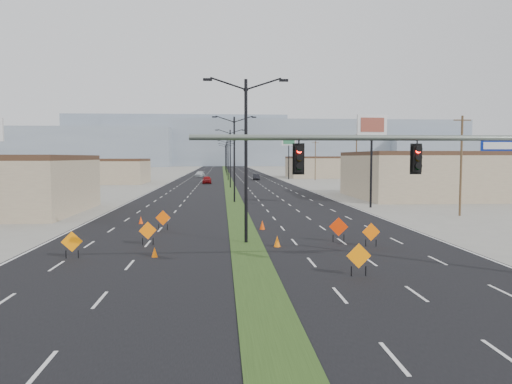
{
  "coord_description": "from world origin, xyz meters",
  "views": [
    {
      "loc": [
        -1.49,
        -18.46,
        5.29
      ],
      "look_at": [
        0.57,
        11.4,
        3.2
      ],
      "focal_mm": 35.0,
      "sensor_mm": 36.0,
      "label": 1
    }
  ],
  "objects": [
    {
      "name": "road_surface",
      "position": [
        0.0,
        100.0,
        0.0
      ],
      "size": [
        25.0,
        400.0,
        0.02
      ],
      "primitive_type": "cube",
      "color": "black",
      "rests_on": "ground"
    },
    {
      "name": "median_strip",
      "position": [
        0.0,
        100.0,
        0.0
      ],
      "size": [
        2.0,
        400.0,
        0.04
      ],
      "primitive_type": "cube",
      "color": "#263F16",
      "rests_on": "ground"
    },
    {
      "name": "construction_sign_2",
      "position": [
        -5.75,
        17.79,
        0.85
      ],
      "size": [
        1.09,
        0.16,
        1.45
      ],
      "rotation": [
        0.0,
        0.0,
        -0.11
      ],
      "color": "#FF5B05",
      "rests_on": "ground"
    },
    {
      "name": "construction_sign_5",
      "position": [
        7.3,
        10.15,
        0.83
      ],
      "size": [
        1.07,
        0.06,
        1.43
      ],
      "rotation": [
        0.0,
        0.0,
        0.01
      ],
      "color": "#FF6905",
      "rests_on": "ground"
    },
    {
      "name": "signal_mast",
      "position": [
        8.56,
        2.0,
        4.79
      ],
      "size": [
        16.3,
        0.6,
        8.0
      ],
      "color": "slate",
      "rests_on": "ground"
    },
    {
      "name": "utility_pole_2",
      "position": [
        20.0,
        95.0,
        4.67
      ],
      "size": [
        1.6,
        0.2,
        9.0
      ],
      "color": "#4C3823",
      "rests_on": "ground"
    },
    {
      "name": "utility_pole_0",
      "position": [
        20.0,
        25.0,
        4.67
      ],
      "size": [
        1.6,
        0.2,
        9.0
      ],
      "color": "#4C3823",
      "rests_on": "ground"
    },
    {
      "name": "pole_sign_east_far",
      "position": [
        14.53,
        100.07,
        8.48
      ],
      "size": [
        3.38,
        0.92,
        10.32
      ],
      "rotation": [
        0.0,
        0.0,
        -0.17
      ],
      "color": "black",
      "rests_on": "ground"
    },
    {
      "name": "pole_sign_east_near",
      "position": [
        14.17,
        32.87,
        7.94
      ],
      "size": [
        3.18,
        0.61,
        9.71
      ],
      "rotation": [
        0.0,
        0.0,
        0.07
      ],
      "color": "black",
      "rests_on": "ground"
    },
    {
      "name": "streetlight_5",
      "position": [
        0.0,
        152.0,
        5.42
      ],
      "size": [
        5.15,
        0.24,
        10.02
      ],
      "color": "black",
      "rests_on": "ground"
    },
    {
      "name": "streetlight_6",
      "position": [
        0.0,
        180.0,
        5.42
      ],
      "size": [
        5.15,
        0.24,
        10.02
      ],
      "color": "black",
      "rests_on": "ground"
    },
    {
      "name": "ground",
      "position": [
        0.0,
        0.0,
        0.0
      ],
      "size": [
        600.0,
        600.0,
        0.0
      ],
      "primitive_type": "plane",
      "color": "gray",
      "rests_on": "ground"
    },
    {
      "name": "cone_0",
      "position": [
        -5.04,
        7.88,
        0.28
      ],
      "size": [
        0.36,
        0.36,
        0.55
      ],
      "primitive_type": "cone",
      "rotation": [
        0.0,
        0.0,
        0.09
      ],
      "color": "#FF6A05",
      "rests_on": "ground"
    },
    {
      "name": "streetlight_0",
      "position": [
        0.0,
        12.0,
        5.42
      ],
      "size": [
        5.15,
        0.24,
        10.02
      ],
      "color": "black",
      "rests_on": "ground"
    },
    {
      "name": "utility_pole_3",
      "position": [
        20.0,
        130.0,
        4.67
      ],
      "size": [
        1.6,
        0.2,
        9.0
      ],
      "color": "#4C3823",
      "rests_on": "ground"
    },
    {
      "name": "construction_sign_1",
      "position": [
        -5.94,
        11.65,
        0.83
      ],
      "size": [
        1.01,
        0.44,
        1.43
      ],
      "rotation": [
        0.0,
        0.0,
        0.39
      ],
      "color": "orange",
      "rests_on": "ground"
    },
    {
      "name": "mesa_east",
      "position": [
        180.0,
        290.0,
        9.0
      ],
      "size": [
        160.0,
        50.0,
        18.0
      ],
      "primitive_type": "cube",
      "color": "gray",
      "rests_on": "ground"
    },
    {
      "name": "mesa_west",
      "position": [
        -120.0,
        280.0,
        11.0
      ],
      "size": [
        180.0,
        50.0,
        22.0
      ],
      "primitive_type": "cube",
      "color": "gray",
      "rests_on": "ground"
    },
    {
      "name": "cone_2",
      "position": [
        1.76,
        10.48,
        0.34
      ],
      "size": [
        0.53,
        0.53,
        0.67
      ],
      "primitive_type": "cone",
      "rotation": [
        0.0,
        0.0,
        0.43
      ],
      "color": "orange",
      "rests_on": "ground"
    },
    {
      "name": "construction_sign_4",
      "position": [
        4.56,
        3.0,
        0.87
      ],
      "size": [
        1.12,
        0.06,
        1.49
      ],
      "rotation": [
        0.0,
        0.0,
        0.01
      ],
      "color": "orange",
      "rests_on": "ground"
    },
    {
      "name": "building_se_near",
      "position": [
        34.0,
        45.0,
        2.75
      ],
      "size": [
        36.0,
        18.0,
        5.5
      ],
      "primitive_type": "cube",
      "color": "tan",
      "rests_on": "ground"
    },
    {
      "name": "construction_sign_0",
      "position": [
        -9.3,
        7.87,
        0.84
      ],
      "size": [
        1.07,
        0.24,
        1.44
      ],
      "rotation": [
        0.0,
        0.0,
        0.19
      ],
      "color": "orange",
      "rests_on": "ground"
    },
    {
      "name": "mesa_center",
      "position": [
        40.0,
        300.0,
        14.0
      ],
      "size": [
        220.0,
        50.0,
        28.0
      ],
      "primitive_type": "cube",
      "color": "gray",
      "rests_on": "ground"
    },
    {
      "name": "streetlight_3",
      "position": [
        0.0,
        96.0,
        5.42
      ],
      "size": [
        5.15,
        0.24,
        10.02
      ],
      "color": "black",
      "rests_on": "ground"
    },
    {
      "name": "cone_3",
      "position": [
        -7.92,
        21.4,
        0.3
      ],
      "size": [
        0.38,
        0.38,
        0.6
      ],
      "primitive_type": "cone",
      "rotation": [
        0.0,
        0.0,
        0.06
      ],
      "color": "#FF4105",
      "rests_on": "ground"
    },
    {
      "name": "cone_1",
      "position": [
        1.46,
        17.59,
        0.34
      ],
      "size": [
        0.53,
        0.53,
        0.68
      ],
      "primitive_type": "cone",
      "rotation": [
        0.0,
        0.0,
        -0.37
      ],
      "color": "#E23F04",
      "rests_on": "ground"
    },
    {
      "name": "construction_sign_3",
      "position": [
        5.76,
        11.87,
        0.92
      ],
      "size": [
        1.16,
        0.27,
        1.56
      ],
      "rotation": [
        0.0,
        0.0,
        -0.2
      ],
      "color": "red",
      "rests_on": "ground"
    },
    {
      "name": "streetlight_4",
      "position": [
        0.0,
        124.0,
        5.42
      ],
      "size": [
        5.15,
        0.24,
        10.02
      ],
      "color": "black",
      "rests_on": "ground"
    },
    {
      "name": "streetlight_1",
      "position": [
        0.0,
        40.0,
        5.42
      ],
      "size": [
        5.15,
        0.24,
        10.02
      ],
      "color": "black",
      "rests_on": "ground"
    },
    {
      "name": "building_sw_far",
      "position": [
        -32.0,
        85.0,
        2.25
      ],
      "size": [
        30.0,
        14.0,
        4.5
      ],
      "primitive_type": "cube",
      "color": "tan",
      "rests_on": "ground"
    },
    {
      "name": "car_left",
      "position": [
        -4.45,
        81.54,
        0.78
      ],
      "size": [
        1.94,
        4.6,
        1.55
      ],
      "primitive_type": "imported",
      "rotation": [
        0.0,
        0.0,
        0.02
      ],
      "color": "maroon",
      "rests_on": "ground"
    },
    {
      "name": "streetlight_2",
      "position": [
        0.0,
        68.0,
        5.42
      ],
      "size": [
        5.15,
        0.24,
        10.02
      ],
      "color": "black",
      "rests_on": "ground"
    },
    {
      "name": "building_se_far",
      "position": [
        38.0,
        110.0,
        2.5
      ],
      "size": [
        44.0,
        16.0,
        5.0
      ],
      "primitive_type": "cube",
      "color": "tan",
      "rests_on": "ground"
    },
    {
      "name": "car_far",
      "position": [
        -7.35,
        116.47,
        0.74
      ],
      "size": [
        2.67,
        5.33,
        1.48
      ],
      "primitive_type": "imported",
      "rotation": [
        0.0,
        0.0,
        -0.12
      ],
      "color": "silver",
      "rests_on": "ground"
    },
    {
      "name": "utility_pole_1",
      "position": [
        20.0,
        60.0,
        4.67
      ],
      "size": [
        1.6,
        0.2,
        9.0
      ],
      "color": "#4C3823",
      "rests_on": "ground"
    },
    {
      "name": "mesa_backdrop",
      "position": [
        -30.0,
        320.0,
        16.0
      ],
      "size": [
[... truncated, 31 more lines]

